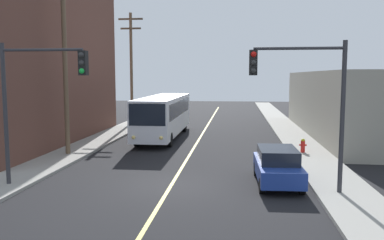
{
  "coord_description": "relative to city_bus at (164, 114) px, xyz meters",
  "views": [
    {
      "loc": [
        2.83,
        -16.98,
        4.77
      ],
      "look_at": [
        0.0,
        8.21,
        2.0
      ],
      "focal_mm": 37.61,
      "sensor_mm": 36.0,
      "label": 1
    }
  ],
  "objects": [
    {
      "name": "fire_hydrant",
      "position": [
        9.65,
        -5.92,
        -1.23
      ],
      "size": [
        0.44,
        0.26,
        0.84
      ],
      "color": "red",
      "rests_on": "sidewalk_right"
    },
    {
      "name": "sidewalk_right",
      "position": [
        10.05,
        -3.67,
        -1.74
      ],
      "size": [
        2.5,
        90.0,
        0.15
      ],
      "primitive_type": "cube",
      "color": "gray",
      "rests_on": "ground"
    },
    {
      "name": "sidewalk_left",
      "position": [
        -4.45,
        -3.67,
        -1.74
      ],
      "size": [
        2.5,
        90.0,
        0.15
      ],
      "primitive_type": "cube",
      "color": "gray",
      "rests_on": "ground"
    },
    {
      "name": "city_bus",
      "position": [
        0.0,
        0.0,
        0.0
      ],
      "size": [
        2.58,
        12.16,
        3.2
      ],
      "color": "silver",
      "rests_on": "ground"
    },
    {
      "name": "traffic_signal_right_corner",
      "position": [
        8.21,
        -14.42,
        2.49
      ],
      "size": [
        3.75,
        0.48,
        6.0
      ],
      "color": "#2D2D33",
      "rests_on": "sidewalk_right"
    },
    {
      "name": "utility_pole_mid",
      "position": [
        -4.7,
        8.06,
        4.21
      ],
      "size": [
        2.4,
        0.28,
        10.72
      ],
      "color": "brown",
      "rests_on": "sidewalk_left"
    },
    {
      "name": "lane_stripe_center",
      "position": [
        2.8,
        1.33,
        -1.81
      ],
      "size": [
        0.16,
        60.0,
        0.01
      ],
      "primitive_type": "cube",
      "color": "#D8CC4C",
      "rests_on": "ground"
    },
    {
      "name": "building_left_brick",
      "position": [
        -10.7,
        -3.36,
        5.08
      ],
      "size": [
        10.0,
        18.78,
        13.8
      ],
      "color": "brown",
      "rests_on": "ground"
    },
    {
      "name": "ground_plane",
      "position": [
        2.8,
        -13.67,
        -1.82
      ],
      "size": [
        120.0,
        120.0,
        0.0
      ],
      "primitive_type": "plane",
      "color": "black"
    },
    {
      "name": "parked_car_blue",
      "position": [
        7.43,
        -12.92,
        -0.98
      ],
      "size": [
        1.93,
        4.45,
        1.62
      ],
      "color": "navy",
      "rests_on": "ground"
    },
    {
      "name": "traffic_signal_left_corner",
      "position": [
        -2.62,
        -14.68,
        2.49
      ],
      "size": [
        3.75,
        0.48,
        6.0
      ],
      "color": "#2D2D33",
      "rests_on": "sidewalk_left"
    },
    {
      "name": "building_right_warehouse",
      "position": [
        17.29,
        2.95,
        0.75
      ],
      "size": [
        12.0,
        22.56,
        5.13
      ],
      "color": "gray",
      "rests_on": "ground"
    },
    {
      "name": "utility_pole_near",
      "position": [
        -4.43,
        -7.87,
        4.74
      ],
      "size": [
        2.4,
        0.28,
        11.76
      ],
      "color": "brown",
      "rests_on": "sidewalk_left"
    }
  ]
}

